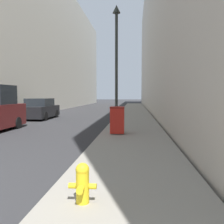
# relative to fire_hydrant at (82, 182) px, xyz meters

# --- Properties ---
(sidewalk_right) EXTENTS (2.95, 60.00, 0.13)m
(sidewalk_right) POSITION_rel_fire_hydrant_xyz_m (0.76, 17.03, -0.40)
(sidewalk_right) COLOR gray
(sidewalk_right) RESTS_ON ground
(building_left_glass) EXTENTS (12.00, 60.00, 16.48)m
(building_left_glass) POSITION_rel_fire_hydrant_xyz_m (-14.27, 25.03, 7.78)
(building_left_glass) COLOR beige
(building_left_glass) RESTS_ON ground
(building_right_stone) EXTENTS (12.00, 60.00, 18.60)m
(building_right_stone) POSITION_rel_fire_hydrant_xyz_m (8.33, 25.03, 8.84)
(building_right_stone) COLOR beige
(building_right_stone) RESTS_ON ground
(fire_hydrant) EXTENTS (0.45, 0.33, 0.65)m
(fire_hydrant) POSITION_rel_fire_hydrant_xyz_m (0.00, 0.00, 0.00)
(fire_hydrant) COLOR yellow
(fire_hydrant) RESTS_ON sidewalk_right
(trash_bin) EXTENTS (0.62, 0.63, 1.20)m
(trash_bin) POSITION_rel_fire_hydrant_xyz_m (0.05, 7.18, 0.28)
(trash_bin) COLOR red
(trash_bin) RESTS_ON sidewalk_right
(lamppost) EXTENTS (0.42, 0.42, 6.47)m
(lamppost) POSITION_rel_fire_hydrant_xyz_m (-0.18, 9.70, 3.43)
(lamppost) COLOR #2D332D
(lamppost) RESTS_ON sidewalk_right
(parked_sedan_near) EXTENTS (1.91, 4.15, 1.58)m
(parked_sedan_near) POSITION_rel_fire_hydrant_xyz_m (-6.46, 14.74, 0.26)
(parked_sedan_near) COLOR black
(parked_sedan_near) RESTS_ON ground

